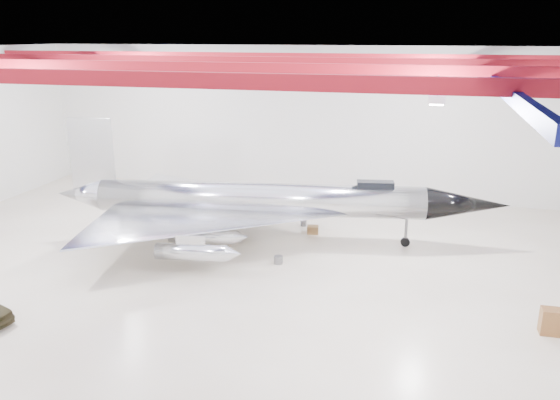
% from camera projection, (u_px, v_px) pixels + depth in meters
% --- Properties ---
extents(floor, '(40.00, 40.00, 0.00)m').
position_uv_depth(floor, '(225.00, 266.00, 28.85)').
color(floor, beige).
rests_on(floor, ground).
extents(wall_back, '(40.00, 0.00, 40.00)m').
position_uv_depth(wall_back, '(293.00, 121.00, 41.11)').
color(wall_back, silver).
rests_on(wall_back, floor).
extents(ceiling, '(40.00, 40.00, 0.00)m').
position_uv_depth(ceiling, '(218.00, 51.00, 25.65)').
color(ceiling, '#0A0F38').
rests_on(ceiling, wall_back).
extents(ceiling_structure, '(39.50, 29.50, 1.08)m').
position_uv_depth(ceiling_structure, '(219.00, 66.00, 25.84)').
color(ceiling_structure, maroon).
rests_on(ceiling_structure, ceiling).
extents(jet_aircraft, '(26.20, 17.31, 7.17)m').
position_uv_depth(jet_aircraft, '(259.00, 203.00, 31.63)').
color(jet_aircraft, silver).
rests_on(jet_aircraft, floor).
extents(desk, '(1.22, 0.63, 1.11)m').
position_uv_depth(desk, '(556.00, 322.00, 22.15)').
color(desk, brown).
rests_on(desk, floor).
extents(crate_ply, '(0.68, 0.62, 0.39)m').
position_uv_depth(crate_ply, '(195.00, 237.00, 32.44)').
color(crate_ply, olive).
rests_on(crate_ply, floor).
extents(toolbox_red, '(0.55, 0.48, 0.33)m').
position_uv_depth(toolbox_red, '(257.00, 214.00, 36.70)').
color(toolbox_red, maroon).
rests_on(toolbox_red, floor).
extents(engine_drum, '(0.60, 0.60, 0.42)m').
position_uv_depth(engine_drum, '(278.00, 260.00, 29.12)').
color(engine_drum, '#59595B').
rests_on(engine_drum, floor).
extents(parts_bin, '(0.77, 0.66, 0.48)m').
position_uv_depth(parts_bin, '(313.00, 230.00, 33.52)').
color(parts_bin, olive).
rests_on(parts_bin, floor).
extents(crate_small, '(0.38, 0.31, 0.25)m').
position_uv_depth(crate_small, '(183.00, 207.00, 38.22)').
color(crate_small, '#59595B').
rests_on(crate_small, floor).
extents(oil_barrel, '(0.67, 0.58, 0.41)m').
position_uv_depth(oil_barrel, '(229.00, 233.00, 32.99)').
color(oil_barrel, olive).
rests_on(oil_barrel, floor).
extents(spares_box, '(0.49, 0.49, 0.35)m').
position_uv_depth(spares_box, '(304.00, 223.00, 34.88)').
color(spares_box, '#59595B').
rests_on(spares_box, floor).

